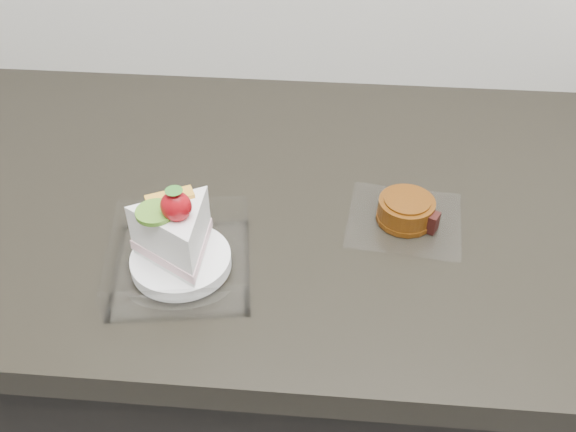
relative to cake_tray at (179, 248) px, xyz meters
The scene contains 3 objects.
counter 0.60m from the cake_tray, 26.94° to the left, with size 2.04×0.64×0.90m.
cake_tray is the anchor object (origin of this frame).
mooncake_wrap 0.29m from the cake_tray, 22.35° to the left, with size 0.16×0.15×0.03m.
Camera 1 is at (-0.14, 1.00, 1.45)m, focal length 40.00 mm.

